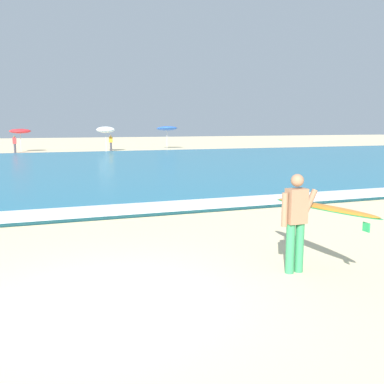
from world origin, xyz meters
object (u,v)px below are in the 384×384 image
(surfer_with_board, at_px, (309,213))
(beach_umbrella_1, at_px, (20,131))
(beach_umbrella_3, at_px, (167,128))
(beachgoer_near_row_left, at_px, (15,144))
(beach_umbrella_2, at_px, (106,130))
(beachgoer_near_row_mid, at_px, (111,142))

(surfer_with_board, relative_size, beach_umbrella_1, 1.31)
(beach_umbrella_3, bearing_deg, beachgoer_near_row_left, -172.45)
(surfer_with_board, bearing_deg, beach_umbrella_2, 87.36)
(beachgoer_near_row_left, bearing_deg, beachgoer_near_row_mid, -1.91)
(beachgoer_near_row_mid, bearing_deg, surfer_with_board, -93.41)
(surfer_with_board, distance_m, beach_umbrella_1, 37.35)
(surfer_with_board, relative_size, beachgoer_near_row_mid, 1.80)
(beach_umbrella_2, distance_m, beach_umbrella_3, 7.17)
(beach_umbrella_1, relative_size, beach_umbrella_2, 0.91)
(beach_umbrella_1, height_order, beach_umbrella_2, beach_umbrella_2)
(beach_umbrella_1, relative_size, beachgoer_near_row_left, 1.37)
(beachgoer_near_row_left, bearing_deg, beach_umbrella_2, -3.37)
(beachgoer_near_row_mid, bearing_deg, beach_umbrella_2, -158.47)
(beach_umbrella_3, bearing_deg, beachgoer_near_row_mid, -160.25)
(beach_umbrella_1, distance_m, beach_umbrella_3, 14.37)
(surfer_with_board, xyz_separation_m, beach_umbrella_1, (-6.00, 36.86, 0.89))
(beach_umbrella_3, bearing_deg, beach_umbrella_2, -160.12)
(beach_umbrella_2, relative_size, beachgoer_near_row_left, 1.50)
(surfer_with_board, relative_size, beach_umbrella_3, 1.17)
(surfer_with_board, height_order, beachgoer_near_row_left, surfer_with_board)
(surfer_with_board, xyz_separation_m, beach_umbrella_3, (8.36, 37.45, 1.09))
(beach_umbrella_3, bearing_deg, surfer_with_board, -102.58)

